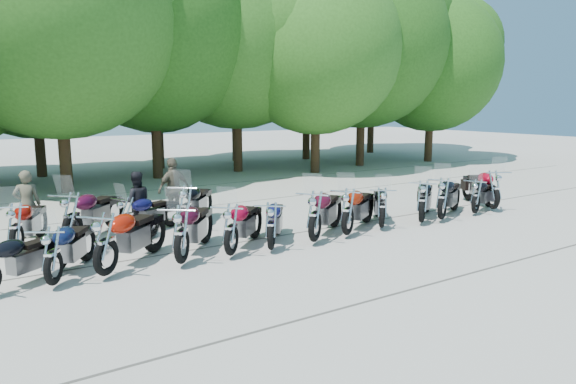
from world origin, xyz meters
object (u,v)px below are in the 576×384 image
motorcycle_1 (52,254)px  motorcycle_2 (105,242)px  rider_1 (136,202)px  motorcycle_7 (348,210)px  rider_0 (27,204)px  motorcycle_4 (231,228)px  motorcycle_11 (476,195)px  motorcycle_8 (382,206)px  motorcycle_13 (16,227)px  motorcycle_16 (186,206)px  rider_2 (174,189)px  motorcycle_6 (315,215)px  motorcycle_5 (271,224)px  motorcycle_12 (494,188)px  motorcycle_14 (72,216)px  motorcycle_3 (181,233)px  motorcycle_9 (422,200)px  motorcycle_10 (443,197)px  motorcycle_15 (127,215)px

motorcycle_1 → motorcycle_2: (0.92, 0.00, 0.08)m
motorcycle_2 → rider_1: rider_1 is taller
motorcycle_7 → rider_0: (-6.66, 4.25, 0.15)m
motorcycle_4 → motorcycle_11: motorcycle_4 is taller
motorcycle_4 → motorcycle_11: (8.06, -0.07, -0.06)m
motorcycle_2 → motorcycle_8: bearing=-132.8°
motorcycle_13 → motorcycle_16: bearing=-157.1°
rider_0 → rider_2: size_ratio=0.95×
motorcycle_11 → rider_0: rider_0 is taller
motorcycle_2 → motorcycle_6: 4.74m
motorcycle_5 → motorcycle_7: bearing=-141.4°
motorcycle_5 → motorcycle_7: 2.25m
motorcycle_1 → motorcycle_2: bearing=-148.4°
motorcycle_1 → rider_2: size_ratio=1.26×
motorcycle_12 → motorcycle_7: bearing=29.1°
motorcycle_13 → motorcycle_14: bearing=-146.2°
motorcycle_1 → rider_1: size_ratio=1.43×
motorcycle_8 → rider_2: rider_2 is taller
motorcycle_3 → rider_2: size_ratio=1.41×
motorcycle_2 → motorcycle_11: size_ratio=1.18×
motorcycle_12 → rider_2: size_ratio=1.42×
motorcycle_9 → motorcycle_11: bearing=-128.3°
motorcycle_7 → motorcycle_10: bearing=-124.6°
rider_0 → motorcycle_4: bearing=139.5°
motorcycle_12 → motorcycle_11: bearing=33.5°
motorcycle_6 → rider_0: (-5.60, 4.32, 0.12)m
rider_0 → motorcycle_16: bearing=165.5°
motorcycle_3 → motorcycle_16: bearing=-74.9°
motorcycle_6 → rider_0: bearing=14.9°
motorcycle_9 → motorcycle_12: bearing=-126.9°
motorcycle_10 → rider_1: (-7.55, 3.52, 0.09)m
motorcycle_8 → motorcycle_5: bearing=42.2°
motorcycle_10 → rider_2: size_ratio=1.40×
motorcycle_3 → motorcycle_4: (1.11, -0.02, -0.05)m
motorcycle_6 → motorcycle_16: 3.45m
motorcycle_4 → motorcycle_15: motorcycle_4 is taller
motorcycle_8 → motorcycle_9: motorcycle_9 is taller
rider_0 → motorcycle_11: bearing=169.7°
motorcycle_10 → rider_2: (-6.25, 4.32, 0.19)m
motorcycle_10 → motorcycle_15: 8.49m
rider_0 → motorcycle_15: bearing=156.0°
motorcycle_8 → motorcycle_12: bearing=-142.1°
motorcycle_15 → rider_2: 2.22m
motorcycle_1 → motorcycle_15: 3.45m
motorcycle_12 → motorcycle_1: bearing=28.4°
motorcycle_11 → motorcycle_2: bearing=67.1°
motorcycle_1 → motorcycle_7: bearing=-149.4°
motorcycle_13 → motorcycle_11: bearing=-169.9°
motorcycle_7 → motorcycle_13: (-7.07, 2.63, -0.03)m
motorcycle_13 → motorcycle_10: bearing=-171.9°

